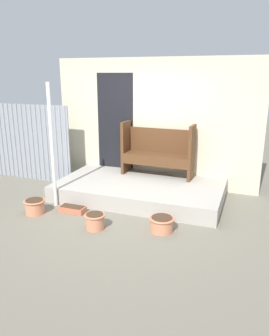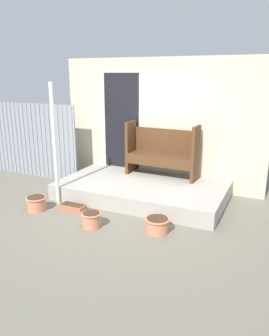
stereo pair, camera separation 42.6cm
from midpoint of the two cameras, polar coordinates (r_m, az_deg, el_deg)
The scene contains 10 objects.
ground_plane at distance 5.64m, azimuth -1.27°, elevation -7.76°, with size 24.00×24.00×0.00m, color #706B5B.
porch_slab at distance 6.25m, azimuth 3.25°, elevation -3.89°, with size 3.09×1.69×0.29m.
house_wall at distance 6.78m, azimuth 5.86°, elevation 7.70°, with size 4.29×0.08×2.60m.
fence_corrugated at distance 7.86m, azimuth -17.04°, elevation 4.74°, with size 2.77×0.05×1.66m.
support_post at distance 5.84m, azimuth -11.74°, elevation 3.86°, with size 0.06×0.06×2.15m.
bench at distance 6.54m, azimuth 6.72°, elevation 3.14°, with size 1.45×0.44×1.07m.
flower_pot_left at distance 5.87m, azimuth -14.74°, elevation -5.92°, with size 0.36×0.36×0.24m.
flower_pot_middle at distance 5.09m, azimuth -5.13°, elevation -8.91°, with size 0.32×0.32×0.24m.
flower_pot_right at distance 4.96m, azimuth 6.48°, elevation -9.77°, with size 0.38×0.38×0.23m.
planter_box_rect at distance 5.77m, azimuth -8.61°, elevation -6.80°, with size 0.45×0.20×0.11m.
Camera 2 is at (2.48, -4.54, 2.28)m, focal length 35.00 mm.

